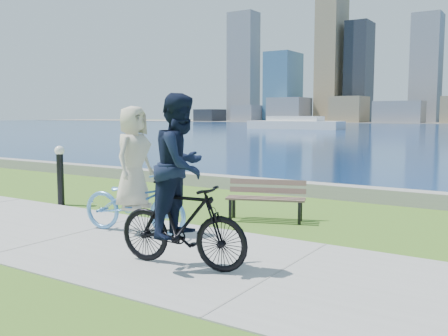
% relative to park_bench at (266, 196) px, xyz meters
% --- Properties ---
extents(ground, '(320.00, 320.00, 0.00)m').
position_rel_park_bench_xyz_m(ground, '(1.72, -2.93, -0.49)').
color(ground, '#385F19').
rests_on(ground, ground).
extents(concrete_path, '(80.00, 3.50, 0.02)m').
position_rel_park_bench_xyz_m(concrete_path, '(1.72, -2.93, -0.48)').
color(concrete_path, gray).
rests_on(concrete_path, ground).
extents(seawall, '(90.00, 0.50, 0.35)m').
position_rel_park_bench_xyz_m(seawall, '(1.72, 3.27, -0.32)').
color(seawall, gray).
rests_on(seawall, ground).
extents(ferry_near, '(13.84, 3.95, 1.88)m').
position_rel_park_bench_xyz_m(ferry_near, '(-26.15, 57.96, 0.29)').
color(ferry_near, silver).
rests_on(ferry_near, ground).
extents(park_bench, '(1.64, 1.03, 0.80)m').
position_rel_park_bench_xyz_m(park_bench, '(0.00, 0.00, 0.00)').
color(park_bench, black).
rests_on(park_bench, ground).
extents(bollard_lamp, '(0.22, 0.22, 1.39)m').
position_rel_park_bench_xyz_m(bollard_lamp, '(-4.84, -1.10, 0.30)').
color(bollard_lamp, black).
rests_on(bollard_lamp, ground).
extents(cyclist_woman, '(1.05, 2.16, 2.24)m').
position_rel_park_bench_xyz_m(cyclist_woman, '(-1.45, -2.25, 0.36)').
color(cyclist_woman, '#5897D7').
rests_on(cyclist_woman, ground).
extents(cyclist_man, '(0.83, 2.03, 2.37)m').
position_rel_park_bench_xyz_m(cyclist_man, '(0.50, -3.39, 0.52)').
color(cyclist_man, black).
rests_on(cyclist_man, ground).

